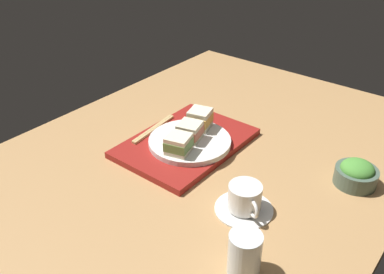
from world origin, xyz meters
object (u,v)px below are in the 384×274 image
object	(u,v)px
sandwich_far	(179,144)
drinking_glass	(245,254)
sandwich_near	(200,119)
chopsticks_pair	(153,129)
salad_bowl	(356,174)
coffee_cup	(245,200)
sandwich_plate	(190,141)
sandwich_middle	(190,131)

from	to	relation	value
sandwich_far	drinking_glass	distance (cm)	39.44
sandwich_near	chopsticks_pair	distance (cm)	14.50
sandwich_near	sandwich_far	distance (cm)	14.21
salad_bowl	chopsticks_pair	bearing A→B (deg)	-75.37
coffee_cup	drinking_glass	xyz separation A→B (cm)	(15.17, 9.44, 1.69)
sandwich_plate	sandwich_near	distance (cm)	7.97
sandwich_middle	salad_bowl	bearing A→B (deg)	107.71
sandwich_plate	sandwich_middle	size ratio (longest dim) A/B	2.96
sandwich_plate	sandwich_far	bearing A→B (deg)	14.32
sandwich_near	drinking_glass	size ratio (longest dim) A/B	0.85
sandwich_far	coffee_cup	size ratio (longest dim) A/B	0.57
salad_bowl	coffee_cup	world-z (taller)	coffee_cup
sandwich_middle	coffee_cup	world-z (taller)	sandwich_middle
sandwich_near	drinking_glass	bearing A→B (deg)	47.24
salad_bowl	drinking_glass	size ratio (longest dim) A/B	1.12
coffee_cup	drinking_glass	world-z (taller)	drinking_glass
sandwich_middle	drinking_glass	xyz separation A→B (cm)	(27.46, 35.38, -1.21)
salad_bowl	chopsticks_pair	size ratio (longest dim) A/B	0.56
sandwich_middle	salad_bowl	size ratio (longest dim) A/B	0.75
sandwich_far	drinking_glass	size ratio (longest dim) A/B	0.83
sandwich_plate	chopsticks_pair	bearing A→B (deg)	-85.70
sandwich_plate	coffee_cup	distance (cm)	28.71
sandwich_far	drinking_glass	xyz separation A→B (cm)	(20.58, 33.62, -1.18)
sandwich_near	sandwich_far	world-z (taller)	sandwich_near
sandwich_middle	chopsticks_pair	world-z (taller)	sandwich_middle
sandwich_middle	chopsticks_pair	xyz separation A→B (cm)	(1.00, -13.24, -3.68)
coffee_cup	sandwich_plate	bearing A→B (deg)	-115.34
sandwich_far	salad_bowl	size ratio (longest dim) A/B	0.74
salad_bowl	drinking_glass	world-z (taller)	drinking_glass
sandwich_near	coffee_cup	size ratio (longest dim) A/B	0.59
sandwich_far	salad_bowl	bearing A→B (deg)	116.73
drinking_glass	sandwich_plate	bearing A→B (deg)	-127.82
salad_bowl	sandwich_near	bearing A→B (deg)	-81.47
sandwich_middle	salad_bowl	distance (cm)	44.34
sandwich_middle	drinking_glass	size ratio (longest dim) A/B	0.84
sandwich_middle	coffee_cup	size ratio (longest dim) A/B	0.58
sandwich_plate	drinking_glass	bearing A→B (deg)	52.18
sandwich_plate	coffee_cup	size ratio (longest dim) A/B	1.71
sandwich_far	salad_bowl	distance (cm)	45.32
chopsticks_pair	coffee_cup	world-z (taller)	coffee_cup
sandwich_near	sandwich_middle	size ratio (longest dim) A/B	1.02
salad_bowl	coffee_cup	size ratio (longest dim) A/B	0.77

